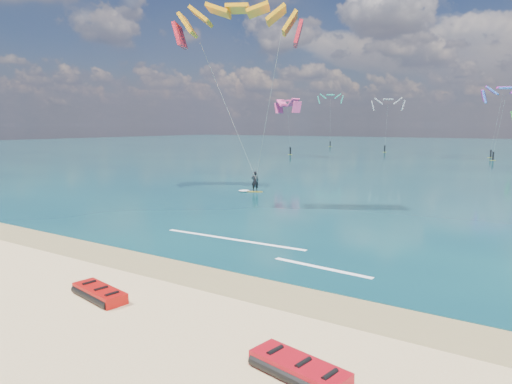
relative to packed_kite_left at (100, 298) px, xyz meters
The scene contains 8 objects.
ground 40.59m from the packed_kite_left, 91.51° to the left, with size 320.00×320.00×0.00m, color tan.
wet_sand_strip 3.73m from the packed_kite_left, 106.65° to the left, with size 320.00×2.40×0.01m, color olive.
sea 104.58m from the packed_kite_left, 90.59° to the left, with size 320.00×200.00×0.04m, color #0A2D3A.
packed_kite_left is the anchor object (origin of this frame).
packed_kite_mid 7.83m from the packed_kite_left, ahead, with size 2.62×1.22×0.44m, color #A20B15, non-canonical shape.
kitesurfer_main 22.61m from the packed_kite_left, 110.48° to the left, with size 10.04×9.25×15.33m.
shoreline_foam 8.14m from the packed_kite_left, 81.55° to the left, with size 11.91×2.34×0.01m.
distant_kites 80.17m from the packed_kite_left, 94.45° to the left, with size 67.89×39.15×13.24m.
Camera 1 is at (13.30, -9.95, 5.71)m, focal length 32.00 mm.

